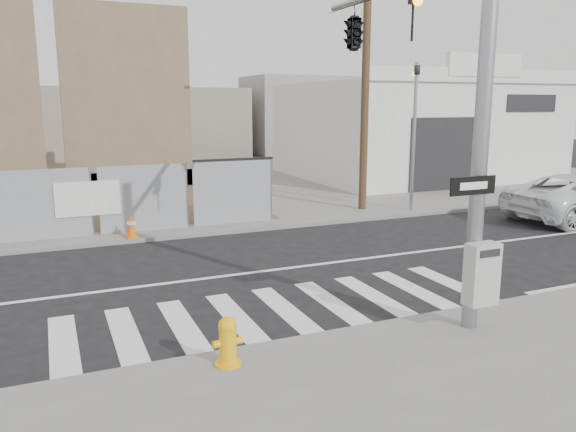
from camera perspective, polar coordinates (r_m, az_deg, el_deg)
name	(u,v)px	position (r m, az deg, el deg)	size (l,w,h in m)	color
ground	(243,274)	(13.23, -4.61, -5.89)	(100.00, 100.00, 0.00)	black
sidewalk_far	(144,189)	(26.57, -14.44, 2.67)	(50.00, 20.00, 0.12)	slate
signal_pole	(389,60)	(11.92, 10.25, 15.35)	(0.96, 5.87, 7.00)	gray
far_signal_pole	(415,116)	(20.49, 12.75, 9.88)	(0.16, 0.20, 5.60)	gray
concrete_wall_right	(128,116)	(26.30, -15.93, 9.78)	(5.50, 1.30, 8.00)	brown
auto_shop	(413,130)	(30.81, 12.58, 8.54)	(12.00, 10.20, 5.95)	silver
utility_pole_right	(366,66)	(20.45, 7.92, 14.88)	(1.60, 0.28, 10.00)	#503D25
fire_hydrant	(228,341)	(8.49, -6.13, -12.54)	(0.46, 0.44, 0.75)	#F7AE0D
traffic_cone_d	(131,227)	(16.70, -15.62, -1.05)	(0.39, 0.39, 0.67)	#EF5F0C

